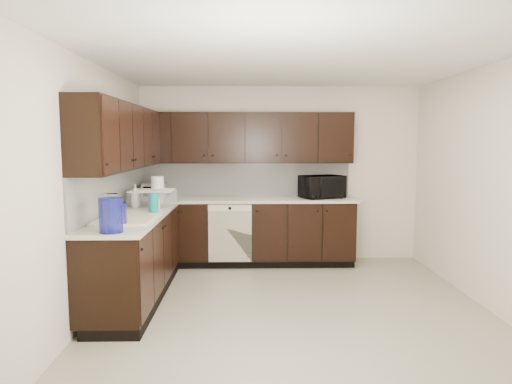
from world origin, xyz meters
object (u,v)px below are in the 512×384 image
at_px(sink, 128,225).
at_px(blue_pitcher, 111,215).
at_px(microwave, 322,187).
at_px(storage_bin, 152,198).
at_px(toaster_oven, 155,191).

bearing_deg(sink, blue_pitcher, -86.75).
height_order(microwave, storage_bin, microwave).
bearing_deg(sink, microwave, 36.91).
relative_size(sink, blue_pitcher, 2.73).
height_order(microwave, toaster_oven, microwave).
bearing_deg(blue_pitcher, toaster_oven, 107.08).
bearing_deg(toaster_oven, microwave, -5.79).
relative_size(microwave, blue_pitcher, 1.87).
relative_size(sink, microwave, 1.46).
height_order(sink, storage_bin, sink).
distance_m(microwave, toaster_oven, 2.32).
distance_m(microwave, blue_pitcher, 3.24).
distance_m(sink, blue_pitcher, 0.72).
distance_m(microwave, storage_bin, 2.32).
bearing_deg(blue_pitcher, storage_bin, 103.88).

